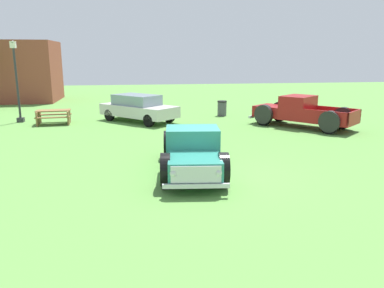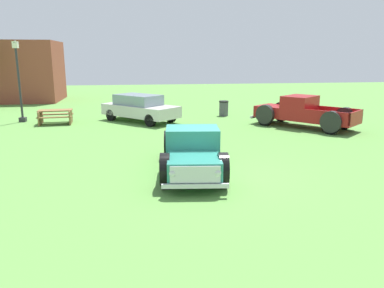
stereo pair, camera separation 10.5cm
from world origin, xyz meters
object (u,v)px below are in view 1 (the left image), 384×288
(trash_can, at_px, (222,108))
(lamp_post_near, at_px, (17,80))
(sedan_distant_a, at_px, (138,108))
(picnic_table, at_px, (54,115))
(pickup_truck_foreground, at_px, (192,152))
(pickup_truck_behind_left, at_px, (296,112))

(trash_can, bearing_deg, lamp_post_near, -177.65)
(sedan_distant_a, relative_size, picnic_table, 2.42)
(pickup_truck_foreground, relative_size, trash_can, 5.31)
(pickup_truck_foreground, distance_m, pickup_truck_behind_left, 10.09)
(sedan_distant_a, distance_m, picnic_table, 4.66)
(pickup_truck_foreground, relative_size, picnic_table, 2.64)
(pickup_truck_behind_left, relative_size, lamp_post_near, 1.18)
(pickup_truck_foreground, bearing_deg, picnic_table, 120.96)
(lamp_post_near, distance_m, picnic_table, 2.92)
(pickup_truck_behind_left, relative_size, picnic_table, 2.79)
(trash_can, bearing_deg, picnic_table, -171.65)
(lamp_post_near, distance_m, trash_can, 12.07)
(pickup_truck_foreground, bearing_deg, lamp_post_near, 126.05)
(sedan_distant_a, height_order, lamp_post_near, lamp_post_near)
(sedan_distant_a, bearing_deg, pickup_truck_foreground, -81.69)
(picnic_table, bearing_deg, sedan_distant_a, 0.79)
(pickup_truck_foreground, distance_m, lamp_post_near, 13.98)
(pickup_truck_behind_left, height_order, trash_can, pickup_truck_behind_left)
(pickup_truck_behind_left, distance_m, lamp_post_near, 15.50)
(sedan_distant_a, xyz_separation_m, lamp_post_near, (-6.66, 0.90, 1.57))
(pickup_truck_foreground, xyz_separation_m, lamp_post_near, (-8.17, 11.22, 1.66))
(pickup_truck_behind_left, xyz_separation_m, trash_can, (-3.04, 4.24, -0.31))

